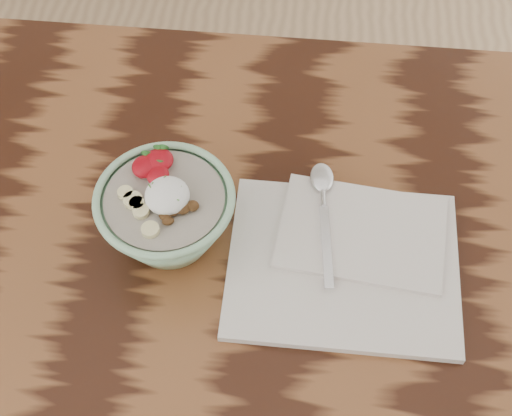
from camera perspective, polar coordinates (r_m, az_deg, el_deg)
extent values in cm
cube|color=black|center=(93.01, -11.39, -5.92)|extent=(160.00, 90.00, 4.00)
cylinder|color=#93C59B|center=(92.33, -6.79, -2.29)|extent=(7.49, 7.49, 1.07)
torus|color=#93C59B|center=(85.07, -7.37, 0.81)|extent=(17.04, 17.04, 0.98)
cylinder|color=#A19585|center=(85.51, -7.33, 0.60)|extent=(14.45, 14.45, 0.89)
ellipsoid|color=white|center=(84.07, -7.12, 1.00)|extent=(5.34, 5.34, 2.94)
ellipsoid|color=maroon|center=(87.54, -7.98, 3.77)|extent=(3.14, 3.45, 1.73)
cone|color=#286623|center=(88.15, -7.84, 4.61)|extent=(1.40, 1.03, 1.52)
ellipsoid|color=maroon|center=(87.22, -8.92, 3.29)|extent=(3.06, 3.36, 1.68)
cone|color=#286623|center=(87.80, -8.78, 4.12)|extent=(1.40, 1.03, 1.52)
ellipsoid|color=maroon|center=(86.32, -7.86, 2.63)|extent=(2.75, 3.03, 1.51)
cone|color=#286623|center=(86.80, -7.74, 3.40)|extent=(1.40, 1.03, 1.52)
ellipsoid|color=maroon|center=(87.56, -7.60, 3.82)|extent=(3.03, 3.33, 1.66)
cone|color=#286623|center=(88.14, -7.47, 4.63)|extent=(1.40, 1.03, 1.52)
cylinder|color=beige|center=(85.83, -10.42, 1.20)|extent=(1.85, 1.85, 0.70)
cylinder|color=beige|center=(83.99, -9.19, -0.27)|extent=(1.94, 1.94, 0.70)
cylinder|color=beige|center=(82.44, -8.46, -1.72)|extent=(2.11, 2.11, 0.70)
cylinder|color=beige|center=(84.69, -9.50, 0.34)|extent=(1.84, 1.84, 0.70)
cylinder|color=beige|center=(85.06, -9.82, 0.62)|extent=(2.31, 2.31, 0.70)
ellipsoid|color=#523318|center=(83.50, -6.09, -0.09)|extent=(1.45, 1.59, 0.84)
ellipsoid|color=#523318|center=(83.34, -5.81, -0.06)|extent=(2.08, 2.14, 1.07)
ellipsoid|color=#523318|center=(83.40, -6.67, -0.21)|extent=(1.65, 1.72, 0.89)
ellipsoid|color=#523318|center=(84.07, -5.98, 0.47)|extent=(1.29, 1.46, 0.72)
ellipsoid|color=#523318|center=(83.53, -5.09, 0.18)|extent=(2.05, 2.03, 0.98)
ellipsoid|color=#523318|center=(83.19, -7.32, -0.58)|extent=(1.55, 1.59, 1.03)
ellipsoid|color=#523318|center=(82.68, -7.05, -1.04)|extent=(1.73, 1.55, 0.86)
cylinder|color=#4C8237|center=(83.18, -7.79, 1.17)|extent=(1.39, 0.39, 0.23)
cylinder|color=#4C8237|center=(83.80, -8.02, 1.72)|extent=(1.10, 0.86, 0.22)
cylinder|color=#4C8237|center=(82.49, -6.47, 0.73)|extent=(0.97, 0.51, 0.21)
cylinder|color=#4C8237|center=(82.98, -7.57, 1.02)|extent=(0.72, 1.01, 0.22)
cylinder|color=#4C8237|center=(83.58, -7.60, 1.59)|extent=(0.55, 1.33, 0.23)
cylinder|color=#4C8237|center=(83.79, -7.18, 1.86)|extent=(1.06, 0.87, 0.22)
cylinder|color=#4C8237|center=(83.76, -8.40, 1.60)|extent=(0.89, 1.11, 0.22)
cylinder|color=#4C8237|center=(83.77, -7.59, 1.77)|extent=(1.22, 0.89, 0.23)
cylinder|color=#4C8237|center=(84.22, -7.50, 2.20)|extent=(0.74, 1.46, 0.23)
cylinder|color=#4C8237|center=(83.27, -6.23, 1.53)|extent=(0.81, 0.92, 0.22)
cylinder|color=#4C8237|center=(83.93, -7.21, 1.99)|extent=(0.94, 1.02, 0.22)
cylinder|color=#4C8237|center=(83.93, -7.98, 1.84)|extent=(1.14, 0.77, 0.22)
cylinder|color=#4C8237|center=(82.67, -7.54, 0.71)|extent=(1.23, 0.41, 0.22)
cube|color=silver|center=(90.24, 6.97, -4.51)|extent=(28.78, 23.29, 1.10)
cube|color=silver|center=(91.96, 8.47, -1.95)|extent=(22.40, 16.54, 0.66)
cube|color=silver|center=(89.73, 5.65, -3.06)|extent=(2.32, 11.99, 0.36)
cylinder|color=silver|center=(93.65, 5.39, 0.95)|extent=(1.03, 3.17, 0.73)
ellipsoid|color=silver|center=(95.28, 5.29, 2.47)|extent=(3.63, 5.05, 0.99)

